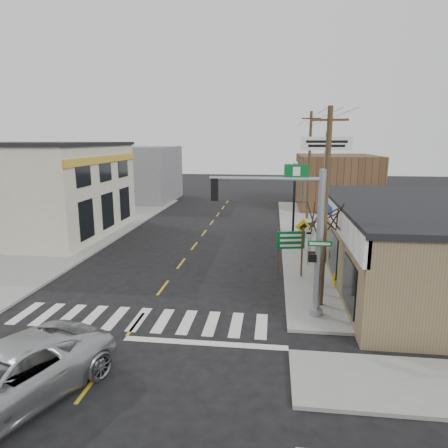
# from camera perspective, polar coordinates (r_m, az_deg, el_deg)

# --- Properties ---
(ground) EXTENTS (140.00, 140.00, 0.00)m
(ground) POSITION_cam_1_polar(r_m,az_deg,el_deg) (16.83, -12.48, -13.74)
(ground) COLOR black
(ground) RESTS_ON ground
(sidewalk_right) EXTENTS (6.00, 38.00, 0.13)m
(sidewalk_right) POSITION_cam_1_polar(r_m,az_deg,el_deg) (28.40, 14.27, -2.99)
(sidewalk_right) COLOR gray
(sidewalk_right) RESTS_ON ground
(sidewalk_left) EXTENTS (6.00, 38.00, 0.13)m
(sidewalk_left) POSITION_cam_1_polar(r_m,az_deg,el_deg) (31.59, -20.14, -1.86)
(sidewalk_left) COLOR gray
(sidewalk_left) RESTS_ON ground
(center_line) EXTENTS (0.12, 56.00, 0.01)m
(center_line) POSITION_cam_1_polar(r_m,az_deg,el_deg) (23.98, -6.14, -5.61)
(center_line) COLOR gold
(center_line) RESTS_ON ground
(crosswalk) EXTENTS (11.00, 2.20, 0.01)m
(crosswalk) POSITION_cam_1_polar(r_m,az_deg,el_deg) (17.17, -12.03, -13.17)
(crosswalk) COLOR silver
(crosswalk) RESTS_ON ground
(left_building) EXTENTS (12.00, 12.00, 6.80)m
(left_building) POSITION_cam_1_polar(r_m,az_deg,el_deg) (33.87, -25.83, 4.31)
(left_building) COLOR beige
(left_building) RESTS_ON ground
(bldg_distant_right) EXTENTS (8.00, 10.00, 5.60)m
(bldg_distant_right) POSITION_cam_1_polar(r_m,az_deg,el_deg) (44.96, 15.63, 5.90)
(bldg_distant_right) COLOR brown
(bldg_distant_right) RESTS_ON ground
(bldg_distant_left) EXTENTS (9.00, 10.00, 6.40)m
(bldg_distant_left) POSITION_cam_1_polar(r_m,az_deg,el_deg) (49.20, -12.45, 7.02)
(bldg_distant_left) COLOR gray
(bldg_distant_left) RESTS_ON ground
(suv) EXTENTS (4.92, 6.71, 1.70)m
(suv) POSITION_cam_1_polar(r_m,az_deg,el_deg) (13.09, -28.82, -18.78)
(suv) COLOR #B8BABE
(suv) RESTS_ON ground
(traffic_signal_pole) EXTENTS (4.87, 0.38, 6.17)m
(traffic_signal_pole) POSITION_cam_1_polar(r_m,az_deg,el_deg) (16.11, 10.97, -0.50)
(traffic_signal_pole) COLOR gray
(traffic_signal_pole) RESTS_ON sidewalk_right
(guide_sign) EXTENTS (1.50, 0.13, 2.62)m
(guide_sign) POSITION_cam_1_polar(r_m,az_deg,el_deg) (21.15, 9.48, -2.95)
(guide_sign) COLOR #4A3A22
(guide_sign) RESTS_ON sidewalk_right
(fire_hydrant) EXTENTS (0.22, 0.22, 0.68)m
(fire_hydrant) POSITION_cam_1_polar(r_m,az_deg,el_deg) (20.56, 15.68, -7.57)
(fire_hydrant) COLOR #D6AC00
(fire_hydrant) RESTS_ON sidewalk_right
(ped_crossing_sign) EXTENTS (0.96, 0.07, 2.46)m
(ped_crossing_sign) POSITION_cam_1_polar(r_m,az_deg,el_deg) (24.32, 11.23, -1.05)
(ped_crossing_sign) COLOR gray
(ped_crossing_sign) RESTS_ON sidewalk_right
(lamp_post) EXTENTS (0.75, 0.59, 5.75)m
(lamp_post) POSITION_cam_1_polar(r_m,az_deg,el_deg) (26.47, 10.11, 3.63)
(lamp_post) COLOR black
(lamp_post) RESTS_ON sidewalk_right
(dance_center_sign) EXTENTS (3.59, 0.22, 7.63)m
(dance_center_sign) POSITION_cam_1_polar(r_m,az_deg,el_deg) (29.70, 14.33, 8.85)
(dance_center_sign) COLOR gray
(dance_center_sign) RESTS_ON sidewalk_right
(bare_tree) EXTENTS (2.54, 2.54, 5.08)m
(bare_tree) POSITION_cam_1_polar(r_m,az_deg,el_deg) (18.47, 14.31, 1.96)
(bare_tree) COLOR black
(bare_tree) RESTS_ON sidewalk_right
(shrub_front) EXTENTS (1.36, 1.36, 1.02)m
(shrub_front) POSITION_cam_1_polar(r_m,az_deg,el_deg) (17.90, 20.74, -10.42)
(shrub_front) COLOR #223B1B
(shrub_front) RESTS_ON sidewalk_right
(shrub_back) EXTENTS (1.11, 1.11, 0.83)m
(shrub_back) POSITION_cam_1_polar(r_m,az_deg,el_deg) (24.56, 14.59, -4.20)
(shrub_back) COLOR #1A3213
(shrub_back) RESTS_ON sidewalk_right
(utility_pole_near) EXTENTS (1.46, 0.22, 8.41)m
(utility_pole_near) POSITION_cam_1_polar(r_m,az_deg,el_deg) (17.15, 14.27, 2.27)
(utility_pole_near) COLOR #463324
(utility_pole_near) RESTS_ON sidewalk_right
(utility_pole_far) EXTENTS (1.66, 0.25, 9.52)m
(utility_pole_far) POSITION_cam_1_polar(r_m,az_deg,el_deg) (36.82, 12.07, 8.28)
(utility_pole_far) COLOR #41261D
(utility_pole_far) RESTS_ON sidewalk_right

